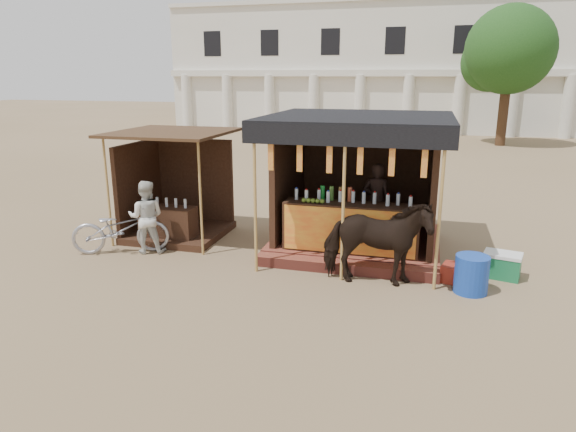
# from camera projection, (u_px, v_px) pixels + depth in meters

# --- Properties ---
(ground) EXTENTS (120.00, 120.00, 0.00)m
(ground) POSITION_uv_depth(u_px,v_px,m) (261.00, 310.00, 7.99)
(ground) COLOR #846B4C
(ground) RESTS_ON ground
(main_stall) EXTENTS (3.60, 3.61, 2.78)m
(main_stall) POSITION_uv_depth(u_px,v_px,m) (358.00, 201.00, 10.59)
(main_stall) COLOR brown
(main_stall) RESTS_ON ground
(secondary_stall) EXTENTS (2.40, 2.40, 2.38)m
(secondary_stall) POSITION_uv_depth(u_px,v_px,m) (172.00, 199.00, 11.58)
(secondary_stall) COLOR #392215
(secondary_stall) RESTS_ON ground
(cow) EXTENTS (1.89, 0.97, 1.55)m
(cow) POSITION_uv_depth(u_px,v_px,m) (376.00, 242.00, 8.76)
(cow) COLOR black
(cow) RESTS_ON ground
(motorbike) EXTENTS (2.04, 1.41, 1.02)m
(motorbike) POSITION_uv_depth(u_px,v_px,m) (121.00, 229.00, 10.47)
(motorbike) COLOR #9D9DA6
(motorbike) RESTS_ON ground
(bystander) EXTENTS (0.86, 0.75, 1.50)m
(bystander) POSITION_uv_depth(u_px,v_px,m) (146.00, 217.00, 10.44)
(bystander) COLOR silver
(bystander) RESTS_ON ground
(blue_barrel) EXTENTS (0.64, 0.64, 0.64)m
(blue_barrel) POSITION_uv_depth(u_px,v_px,m) (471.00, 274.00, 8.57)
(blue_barrel) COLOR #153DA4
(blue_barrel) RESTS_ON ground
(red_crate) EXTENTS (0.49, 0.50, 0.31)m
(red_crate) POSITION_uv_depth(u_px,v_px,m) (454.00, 273.00, 9.07)
(red_crate) COLOR maroon
(red_crate) RESTS_ON ground
(cooler) EXTENTS (0.72, 0.58, 0.46)m
(cooler) POSITION_uv_depth(u_px,v_px,m) (502.00, 265.00, 9.24)
(cooler) COLOR #186D3D
(cooler) RESTS_ON ground
(background_building) EXTENTS (26.00, 7.45, 8.18)m
(background_building) POSITION_uv_depth(u_px,v_px,m) (368.00, 69.00, 35.32)
(background_building) COLOR silver
(background_building) RESTS_ON ground
(tree) EXTENTS (4.50, 4.40, 7.00)m
(tree) POSITION_uv_depth(u_px,v_px,m) (505.00, 53.00, 25.91)
(tree) COLOR #382314
(tree) RESTS_ON ground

